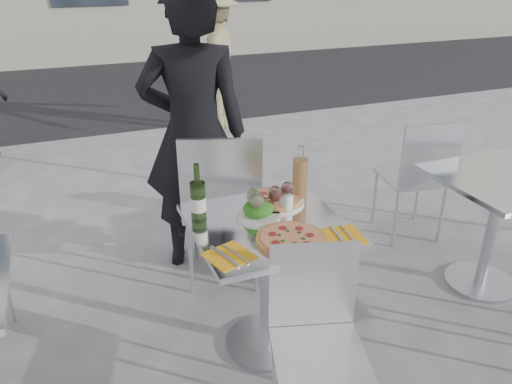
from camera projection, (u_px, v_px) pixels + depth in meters
name	position (u px, v px, depth m)	size (l,w,h in m)	color
ground	(266.00, 344.00, 2.72)	(80.00, 80.00, 0.00)	slate
street_asphalt	(112.00, 87.00, 8.18)	(24.00, 5.00, 0.00)	black
main_table	(267.00, 260.00, 2.49)	(0.72, 0.72, 0.75)	#B7BABF
side_table_right	(496.00, 209.00, 3.00)	(0.72, 0.72, 0.75)	#B7BABF
chair_far	(222.00, 199.00, 2.97)	(0.60, 0.61, 1.03)	silver
chair_near	(316.00, 326.00, 2.10)	(0.48, 0.49, 0.84)	silver
side_chair_rfar	(419.00, 171.00, 3.51)	(0.49, 0.50, 0.93)	silver
woman_diner	(194.00, 134.00, 3.10)	(0.67, 0.44, 1.83)	black
pedestrian_b	(213.00, 60.00, 5.77)	(1.08, 0.62, 1.68)	#948E5F
pizza_near	(291.00, 239.00, 2.24)	(0.32, 0.32, 0.02)	tan
pizza_far	(275.00, 199.00, 2.60)	(0.31, 0.31, 0.03)	white
salad_plate	(258.00, 210.00, 2.45)	(0.22, 0.22, 0.09)	white
wine_bottle	(198.00, 199.00, 2.38)	(0.07, 0.08, 0.29)	#345921
carafe	(300.00, 177.00, 2.61)	(0.08, 0.08, 0.29)	tan
sugar_shaker	(286.00, 201.00, 2.50)	(0.06, 0.06, 0.11)	white
wineglass_white_a	(257.00, 201.00, 2.37)	(0.07, 0.07, 0.16)	white
wineglass_white_b	(254.00, 198.00, 2.41)	(0.07, 0.07, 0.16)	white
wineglass_red_a	(275.00, 195.00, 2.44)	(0.07, 0.07, 0.16)	white
wineglass_red_b	(288.00, 191.00, 2.48)	(0.07, 0.07, 0.16)	white
napkin_left	(229.00, 255.00, 2.13)	(0.22, 0.22, 0.01)	yellow
napkin_right	(343.00, 236.00, 2.29)	(0.20, 0.20, 0.01)	yellow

